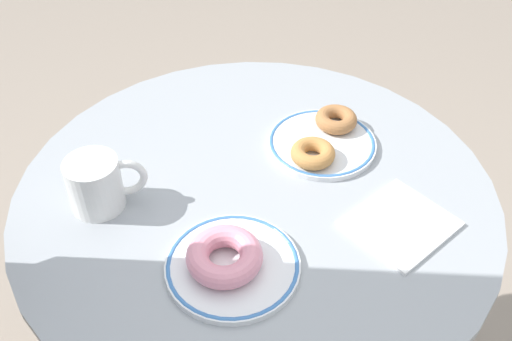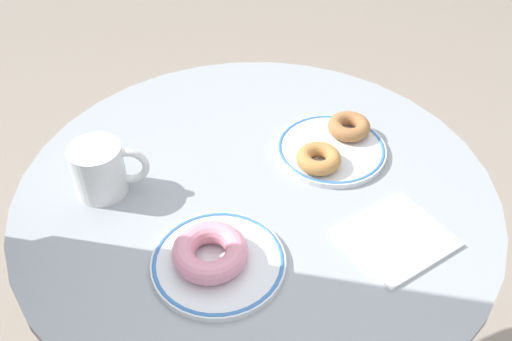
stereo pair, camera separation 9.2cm
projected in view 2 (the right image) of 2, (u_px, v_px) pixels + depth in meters
The scene contains 8 objects.
cafe_table at pixel (256, 281), 1.12m from camera, with size 0.78×0.78×0.74m.
plate_left at pixel (218, 262), 0.84m from camera, with size 0.19×0.19×0.01m.
plate_right at pixel (331, 149), 1.02m from camera, with size 0.19×0.19×0.01m.
donut_pink_frosted at pixel (210, 252), 0.82m from camera, with size 0.11×0.11×0.03m, color pink.
donut_cinnamon at pixel (349, 126), 1.04m from camera, with size 0.08×0.08×0.03m, color #A36B3D.
donut_old_fashioned at pixel (319, 158), 0.98m from camera, with size 0.08×0.08×0.03m, color #BC7F42.
paper_napkin at pixel (396, 238), 0.87m from camera, with size 0.15×0.13×0.01m, color white.
coffee_mug at pixel (101, 169), 0.93m from camera, with size 0.10×0.11×0.09m.
Camera 2 is at (-0.54, -0.43, 1.41)m, focal length 41.21 mm.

